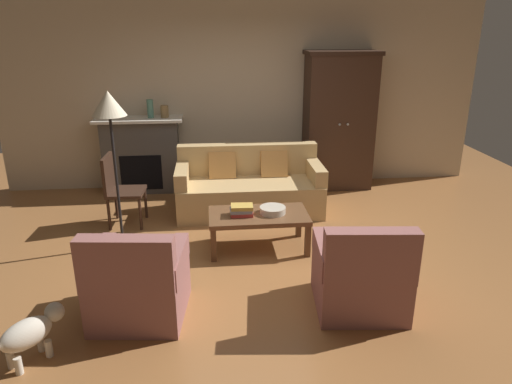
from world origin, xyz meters
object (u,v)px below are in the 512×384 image
(couch, at_px, (249,188))
(book_stack, at_px, (242,210))
(fruit_bowl, at_px, (273,210))
(coffee_table, at_px, (258,218))
(dog, at_px, (30,332))
(floor_lamp, at_px, (109,113))
(armoire, at_px, (339,121))
(mantel_vase_jade, at_px, (150,109))
(armchair_near_left, at_px, (138,285))
(side_chair_wooden, at_px, (118,186))
(mantel_vase_bronze, at_px, (165,111))
(fireplace, at_px, (142,155))
(armchair_near_right, at_px, (361,277))

(couch, distance_m, book_stack, 1.20)
(couch, bearing_deg, fruit_bowl, -82.08)
(coffee_table, relative_size, fruit_bowl, 3.81)
(dog, bearing_deg, floor_lamp, 79.40)
(armoire, relative_size, floor_lamp, 1.16)
(book_stack, distance_m, mantel_vase_jade, 2.53)
(book_stack, xyz_separation_m, armchair_near_left, (-0.98, -1.20, -0.16))
(floor_lamp, height_order, dog, floor_lamp)
(side_chair_wooden, relative_size, dog, 1.92)
(armoire, bearing_deg, mantel_vase_bronze, 178.66)
(fruit_bowl, xyz_separation_m, dog, (-2.06, -1.71, -0.21))
(mantel_vase_bronze, xyz_separation_m, side_chair_wooden, (-0.51, -1.24, -0.69))
(fruit_bowl, distance_m, floor_lamp, 2.02)
(coffee_table, height_order, dog, coffee_table)
(book_stack, height_order, dog, book_stack)
(armchair_near_left, bearing_deg, book_stack, 50.80)
(fruit_bowl, height_order, dog, fruit_bowl)
(couch, height_order, book_stack, couch)
(armchair_near_left, bearing_deg, fruit_bowl, 42.74)
(couch, bearing_deg, side_chair_wooden, -170.10)
(fruit_bowl, distance_m, mantel_vase_jade, 2.69)
(armchair_near_left, relative_size, side_chair_wooden, 0.98)
(fruit_bowl, xyz_separation_m, armchair_near_left, (-1.33, -1.22, -0.14))
(side_chair_wooden, bearing_deg, floor_lamp, -79.95)
(fireplace, relative_size, fruit_bowl, 4.36)
(mantel_vase_bronze, height_order, armchair_near_right, mantel_vase_bronze)
(floor_lamp, xyz_separation_m, dog, (-0.36, -1.91, -1.28))
(armoire, distance_m, fruit_bowl, 2.46)
(armoire, bearing_deg, floor_lamp, -148.42)
(fireplace, height_order, side_chair_wooden, fireplace)
(floor_lamp, distance_m, dog, 2.33)
(armoire, height_order, armchair_near_left, armoire)
(fireplace, distance_m, armchair_near_right, 4.10)
(mantel_vase_jade, xyz_separation_m, armchair_near_right, (2.11, -3.38, -0.94))
(book_stack, height_order, side_chair_wooden, side_chair_wooden)
(side_chair_wooden, xyz_separation_m, dog, (-0.24, -2.56, -0.27))
(fruit_bowl, bearing_deg, armchair_near_left, -137.26)
(couch, distance_m, coffee_table, 1.15)
(fruit_bowl, distance_m, book_stack, 0.35)
(fireplace, height_order, coffee_table, fireplace)
(mantel_vase_jade, bearing_deg, fruit_bowl, -54.36)
(mantel_vase_jade, relative_size, mantel_vase_bronze, 1.50)
(armoire, distance_m, mantel_vase_jade, 2.78)
(armchair_near_right, bearing_deg, armoire, 78.70)
(mantel_vase_bronze, distance_m, floor_lamp, 1.95)
(couch, relative_size, fruit_bowl, 6.67)
(book_stack, xyz_separation_m, floor_lamp, (-1.35, 0.23, 1.05))
(side_chair_wooden, height_order, dog, side_chair_wooden)
(armoire, bearing_deg, dog, -131.67)
(coffee_table, distance_m, mantel_vase_jade, 2.64)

